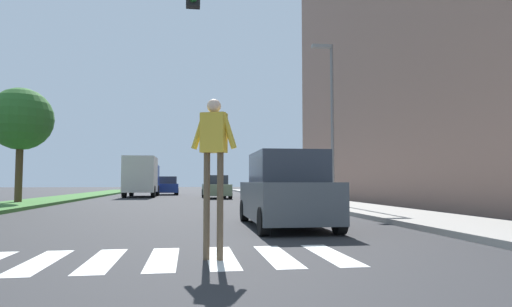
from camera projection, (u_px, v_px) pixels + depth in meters
name	position (u px, v px, depth m)	size (l,w,h in m)	color
ground_plane	(176.00, 200.00, 28.81)	(140.00, 140.00, 0.00)	#2D2D30
crosswalk	(133.00, 260.00, 6.76)	(6.75, 2.20, 0.01)	silver
median_strip	(46.00, 201.00, 25.73)	(3.08, 64.00, 0.15)	#386B2D
tree_far	(21.00, 119.00, 23.06)	(3.26, 3.26, 5.96)	#4C3823
sidewalk_right	(301.00, 199.00, 28.02)	(3.00, 64.00, 0.15)	#9E9991
street_lamp_right	(330.00, 109.00, 20.56)	(1.02, 0.24, 7.50)	slate
pedestrian_performer	(214.00, 152.00, 6.84)	(0.72, 0.37, 2.49)	brown
suv_crossing	(285.00, 192.00, 11.66)	(2.00, 4.62, 1.97)	#474C51
sedan_midblock	(216.00, 188.00, 31.78)	(1.98, 4.28, 1.65)	gray
sedan_distant	(167.00, 186.00, 40.40)	(2.16, 4.40, 1.66)	navy
truck_box_delivery	(142.00, 176.00, 34.79)	(2.40, 6.20, 3.10)	navy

